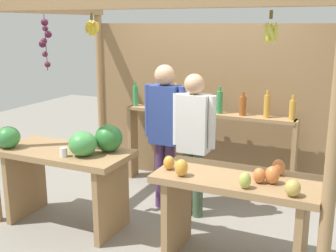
% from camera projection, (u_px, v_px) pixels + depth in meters
% --- Properties ---
extents(ground_plane, '(12.00, 12.00, 0.00)m').
position_uv_depth(ground_plane, '(176.00, 210.00, 4.77)').
color(ground_plane, gray).
rests_on(ground_plane, ground).
extents(market_stall, '(3.40, 2.17, 2.30)m').
position_uv_depth(market_stall, '(192.00, 87.00, 4.88)').
color(market_stall, '#99754C').
rests_on(market_stall, ground).
extents(fruit_counter_left, '(1.39, 0.67, 1.09)m').
position_uv_depth(fruit_counter_left, '(68.00, 161.00, 4.27)').
color(fruit_counter_left, '#99754C').
rests_on(fruit_counter_left, ground).
extents(fruit_counter_right, '(1.38, 0.65, 0.96)m').
position_uv_depth(fruit_counter_right, '(237.00, 199.00, 3.57)').
color(fruit_counter_right, '#99754C').
rests_on(fruit_counter_right, ground).
extents(bottle_shelf_unit, '(2.18, 0.22, 1.34)m').
position_uv_depth(bottle_shelf_unit, '(207.00, 126.00, 5.22)').
color(bottle_shelf_unit, '#99754C').
rests_on(bottle_shelf_unit, ground).
extents(vendor_man, '(0.48, 0.22, 1.64)m').
position_uv_depth(vendor_man, '(165.00, 124.00, 4.63)').
color(vendor_man, '#4F315D').
rests_on(vendor_man, ground).
extents(vendor_woman, '(0.48, 0.21, 1.57)m').
position_uv_depth(vendor_woman, '(194.00, 133.00, 4.43)').
color(vendor_woman, '#425A40').
rests_on(vendor_woman, ground).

